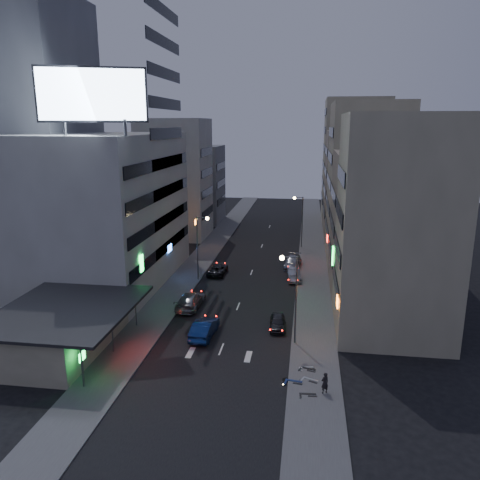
% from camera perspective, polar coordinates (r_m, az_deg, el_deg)
% --- Properties ---
extents(ground, '(180.00, 180.00, 0.00)m').
position_cam_1_polar(ground, '(38.39, -3.43, -15.84)').
color(ground, black).
rests_on(ground, ground).
extents(sidewalk_left, '(4.00, 120.00, 0.12)m').
position_cam_1_polar(sidewalk_left, '(67.11, -4.97, -2.57)').
color(sidewalk_left, '#4C4C4F').
rests_on(sidewalk_left, ground).
extents(sidewalk_right, '(4.00, 120.00, 0.12)m').
position_cam_1_polar(sidewalk_right, '(65.42, 8.82, -3.12)').
color(sidewalk_right, '#4C4C4F').
rests_on(sidewalk_right, ground).
extents(food_court, '(11.00, 13.00, 3.88)m').
position_cam_1_polar(food_court, '(43.86, -21.28, -9.97)').
color(food_court, '#AFA589').
rests_on(food_court, ground).
extents(white_building, '(14.00, 24.00, 18.00)m').
position_cam_1_polar(white_building, '(58.67, -16.02, 3.52)').
color(white_building, '#B9B9B4').
rests_on(white_building, ground).
extents(grey_tower, '(10.00, 14.00, 34.00)m').
position_cam_1_polar(grey_tower, '(64.68, -22.83, 11.05)').
color(grey_tower, gray).
rests_on(grey_tower, ground).
extents(shophouse_near, '(10.00, 11.00, 20.00)m').
position_cam_1_polar(shophouse_near, '(44.76, 18.42, 1.55)').
color(shophouse_near, '#AFA589').
rests_on(shophouse_near, ground).
extents(shophouse_mid, '(11.00, 12.00, 16.00)m').
position_cam_1_polar(shophouse_mid, '(56.35, 16.82, 2.02)').
color(shophouse_mid, gray).
rests_on(shophouse_mid, ground).
extents(shophouse_far, '(10.00, 14.00, 22.00)m').
position_cam_1_polar(shophouse_far, '(68.55, 15.04, 6.71)').
color(shophouse_far, '#AFA589').
rests_on(shophouse_far, ground).
extents(far_left_a, '(11.00, 10.00, 20.00)m').
position_cam_1_polar(far_left_a, '(81.29, -7.90, 7.40)').
color(far_left_a, '#B9B9B4').
rests_on(far_left_a, ground).
extents(far_left_b, '(12.00, 10.00, 15.00)m').
position_cam_1_polar(far_left_b, '(94.18, -5.95, 6.80)').
color(far_left_b, gray).
rests_on(far_left_b, ground).
extents(far_right_a, '(11.00, 12.00, 18.00)m').
position_cam_1_polar(far_right_a, '(83.64, 14.16, 6.60)').
color(far_right_a, gray).
rests_on(far_right_a, ground).
extents(far_right_b, '(12.00, 12.00, 24.00)m').
position_cam_1_polar(far_right_b, '(97.28, 13.76, 9.37)').
color(far_right_b, '#AFA589').
rests_on(far_right_b, ground).
extents(billboard, '(9.52, 3.75, 6.20)m').
position_cam_1_polar(billboard, '(47.10, -17.57, 16.49)').
color(billboard, '#595B60').
rests_on(billboard, white_building).
extents(street_lamp_right_near, '(1.60, 0.44, 8.02)m').
position_cam_1_polar(street_lamp_right_near, '(40.96, 6.33, -5.67)').
color(street_lamp_right_near, '#595B60').
rests_on(street_lamp_right_near, sidewalk_right).
extents(street_lamp_left, '(1.60, 0.44, 8.02)m').
position_cam_1_polar(street_lamp_left, '(57.74, -4.86, 0.17)').
color(street_lamp_left, '#595B60').
rests_on(street_lamp_left, sidewalk_left).
extents(street_lamp_right_far, '(1.60, 0.44, 8.02)m').
position_cam_1_polar(street_lamp_right_far, '(73.88, 7.31, 3.14)').
color(street_lamp_right_far, '#595B60').
rests_on(street_lamp_right_far, sidewalk_right).
extents(parked_car_right_near, '(1.74, 3.81, 1.27)m').
position_cam_1_polar(parked_car_right_near, '(45.52, 4.62, -9.98)').
color(parked_car_right_near, '#28292D').
rests_on(parked_car_right_near, ground).
extents(parked_car_right_mid, '(2.07, 4.54, 1.44)m').
position_cam_1_polar(parked_car_right_mid, '(59.21, 6.55, -4.20)').
color(parked_car_right_mid, '#9B9CA3').
rests_on(parked_car_right_mid, ground).
extents(parked_car_left, '(2.25, 4.73, 1.30)m').
position_cam_1_polar(parked_car_left, '(61.20, -2.74, -3.58)').
color(parked_car_left, '#26252A').
rests_on(parked_car_left, ground).
extents(parked_car_right_far, '(2.52, 5.32, 1.50)m').
position_cam_1_polar(parked_car_right_far, '(64.34, 6.44, -2.69)').
color(parked_car_right_far, gray).
rests_on(parked_car_right_far, ground).
extents(road_car_blue, '(1.99, 5.02, 1.63)m').
position_cam_1_polar(road_car_blue, '(43.85, -4.36, -10.68)').
color(road_car_blue, navy).
rests_on(road_car_blue, ground).
extents(road_car_silver, '(2.46, 5.67, 1.62)m').
position_cam_1_polar(road_car_silver, '(50.50, -6.07, -7.32)').
color(road_car_silver, gray).
rests_on(road_car_silver, ground).
extents(person, '(0.71, 0.64, 1.62)m').
position_cam_1_polar(person, '(35.74, 10.30, -16.77)').
color(person, black).
rests_on(person, sidewalk_right).
extents(scooter_black_a, '(0.75, 1.86, 1.11)m').
position_cam_1_polar(scooter_black_a, '(35.73, 9.32, -17.21)').
color(scooter_black_a, black).
rests_on(scooter_black_a, sidewalk_right).
extents(scooter_silver_a, '(1.30, 1.94, 1.13)m').
position_cam_1_polar(scooter_silver_a, '(37.24, 9.65, -15.83)').
color(scooter_silver_a, '#A8A9B0').
rests_on(scooter_silver_a, sidewalk_right).
extents(scooter_blue, '(0.94, 2.03, 1.20)m').
position_cam_1_polar(scooter_blue, '(36.97, 7.71, -15.93)').
color(scooter_blue, navy).
rests_on(scooter_blue, sidewalk_right).
extents(scooter_black_b, '(1.11, 1.98, 1.15)m').
position_cam_1_polar(scooter_black_b, '(38.70, 9.34, -14.57)').
color(scooter_black_b, black).
rests_on(scooter_black_b, sidewalk_right).
extents(scooter_silver_b, '(0.97, 1.83, 1.07)m').
position_cam_1_polar(scooter_silver_b, '(39.13, 8.95, -14.29)').
color(scooter_silver_b, '#B7B9C0').
rests_on(scooter_silver_b, sidewalk_right).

